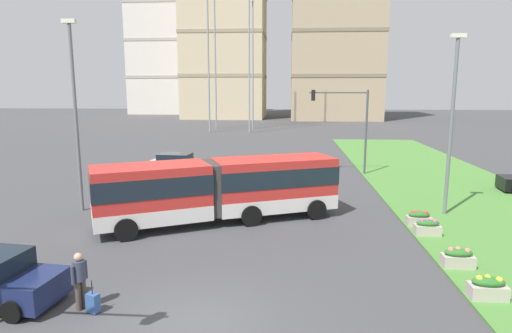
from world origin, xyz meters
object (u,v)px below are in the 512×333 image
(apartment_tower_centre, at_px, (336,15))
(articulated_bus, at_px, (220,189))
(flower_planter_3, at_px, (419,218))
(apartment_tower_west, at_px, (167,26))
(car_silver_hatch, at_px, (177,164))
(flower_planter_2, at_px, (428,227))
(flower_planter_1, at_px, (458,258))
(streetlight_median, at_px, (452,119))
(streetlight_left, at_px, (75,110))
(rolling_suitcase, at_px, (93,303))
(flower_planter_0, at_px, (488,288))
(traffic_light_far_right, at_px, (348,117))
(pedestrian_crossing, at_px, (80,277))

(apartment_tower_centre, bearing_deg, articulated_bus, -99.63)
(flower_planter_3, bearing_deg, apartment_tower_west, 111.81)
(car_silver_hatch, height_order, flower_planter_2, car_silver_hatch)
(flower_planter_1, height_order, streetlight_median, streetlight_median)
(car_silver_hatch, bearing_deg, apartment_tower_centre, 74.24)
(streetlight_left, distance_m, apartment_tower_centre, 78.97)
(flower_planter_3, height_order, apartment_tower_centre, apartment_tower_centre)
(rolling_suitcase, bearing_deg, streetlight_left, 117.36)
(car_silver_hatch, height_order, rolling_suitcase, car_silver_hatch)
(streetlight_left, bearing_deg, flower_planter_2, -9.55)
(apartment_tower_centre, bearing_deg, rolling_suitcase, -100.12)
(articulated_bus, height_order, car_silver_hatch, articulated_bus)
(flower_planter_0, xyz_separation_m, traffic_light_far_right, (-1.79, 20.00, 3.95))
(flower_planter_2, relative_size, apartment_tower_west, 0.02)
(articulated_bus, bearing_deg, traffic_light_far_right, 58.64)
(rolling_suitcase, xyz_separation_m, flower_planter_0, (11.74, 1.64, 0.11))
(car_silver_hatch, xyz_separation_m, apartment_tower_west, (-23.96, 84.64, 22.02))
(flower_planter_0, bearing_deg, car_silver_hatch, 127.47)
(pedestrian_crossing, relative_size, flower_planter_1, 1.58)
(articulated_bus, relative_size, flower_planter_2, 10.66)
(streetlight_median, distance_m, apartment_tower_centre, 75.83)
(flower_planter_0, bearing_deg, flower_planter_3, 90.00)
(flower_planter_2, relative_size, streetlight_median, 0.12)
(pedestrian_crossing, height_order, flower_planter_2, pedestrian_crossing)
(rolling_suitcase, xyz_separation_m, flower_planter_2, (11.74, 7.56, 0.11))
(flower_planter_2, relative_size, flower_planter_3, 1.00)
(rolling_suitcase, relative_size, flower_planter_2, 0.88)
(streetlight_left, bearing_deg, streetlight_median, 1.62)
(rolling_suitcase, relative_size, apartment_tower_west, 0.02)
(articulated_bus, xyz_separation_m, streetlight_median, (11.37, 1.93, 3.31))
(traffic_light_far_right, bearing_deg, apartment_tower_west, 113.74)
(streetlight_median, bearing_deg, pedestrian_crossing, -142.59)
(rolling_suitcase, bearing_deg, apartment_tower_centre, 79.88)
(flower_planter_1, height_order, apartment_tower_centre, apartment_tower_centre)
(flower_planter_0, bearing_deg, rolling_suitcase, -172.06)
(flower_planter_0, bearing_deg, streetlight_median, 78.50)
(traffic_light_far_right, distance_m, apartment_tower_centre, 65.83)
(flower_planter_2, height_order, streetlight_left, streetlight_left)
(flower_planter_0, relative_size, streetlight_median, 0.12)
(articulated_bus, height_order, streetlight_left, streetlight_left)
(streetlight_left, height_order, streetlight_median, streetlight_left)
(flower_planter_3, distance_m, apartment_tower_west, 106.39)
(flower_planter_2, height_order, traffic_light_far_right, traffic_light_far_right)
(flower_planter_2, bearing_deg, flower_planter_0, -90.00)
(articulated_bus, distance_m, flower_planter_3, 9.55)
(car_silver_hatch, relative_size, streetlight_left, 0.46)
(flower_planter_1, relative_size, streetlight_left, 0.11)
(apartment_tower_centre, bearing_deg, streetlight_left, -105.43)
(car_silver_hatch, relative_size, rolling_suitcase, 4.71)
(flower_planter_1, relative_size, apartment_tower_west, 0.02)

